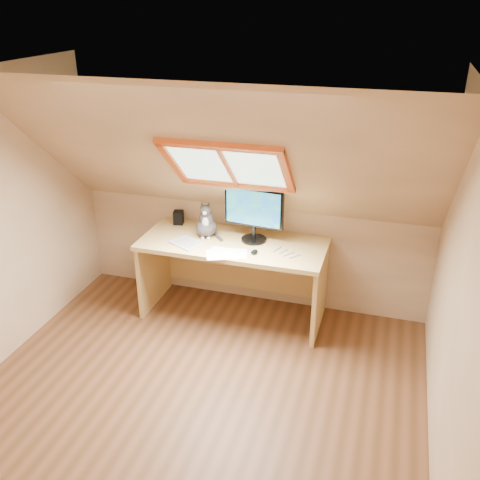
% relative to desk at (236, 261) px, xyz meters
% --- Properties ---
extents(ground, '(3.50, 3.50, 0.00)m').
position_rel_desk_xyz_m(ground, '(0.07, -1.45, -0.55)').
color(ground, brown).
rests_on(ground, ground).
extents(room_shell, '(3.52, 3.52, 2.41)m').
position_rel_desk_xyz_m(room_shell, '(0.07, -1.55, 0.88)').
color(room_shell, tan).
rests_on(room_shell, ground).
extents(desk, '(1.73, 0.76, 0.79)m').
position_rel_desk_xyz_m(desk, '(0.00, 0.00, 0.00)').
color(desk, tan).
rests_on(desk, ground).
extents(monitor, '(0.56, 0.24, 0.51)m').
position_rel_desk_xyz_m(monitor, '(0.18, 0.00, 0.53)').
color(monitor, black).
rests_on(monitor, desk).
extents(cat, '(0.24, 0.27, 0.36)m').
position_rel_desk_xyz_m(cat, '(-0.28, -0.02, 0.36)').
color(cat, '#3F3937').
rests_on(cat, desk).
extents(desk_speaker, '(0.11, 0.11, 0.14)m').
position_rel_desk_xyz_m(desk_speaker, '(-0.65, 0.18, 0.30)').
color(desk_speaker, black).
rests_on(desk_speaker, desk).
extents(graphics_tablet, '(0.35, 0.32, 0.01)m').
position_rel_desk_xyz_m(graphics_tablet, '(-0.39, -0.24, 0.24)').
color(graphics_tablet, '#B2B2B7').
rests_on(graphics_tablet, desk).
extents(mouse, '(0.06, 0.10, 0.03)m').
position_rel_desk_xyz_m(mouse, '(0.25, -0.26, 0.25)').
color(mouse, black).
rests_on(mouse, desk).
extents(papers, '(0.35, 0.30, 0.01)m').
position_rel_desk_xyz_m(papers, '(-0.04, -0.33, 0.24)').
color(papers, white).
rests_on(papers, desk).
extents(cables, '(0.51, 0.26, 0.01)m').
position_rel_desk_xyz_m(cables, '(0.43, -0.19, 0.24)').
color(cables, silver).
rests_on(cables, desk).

